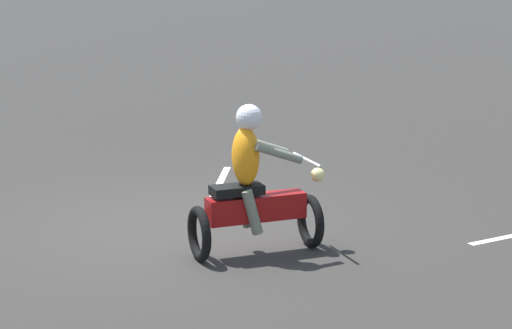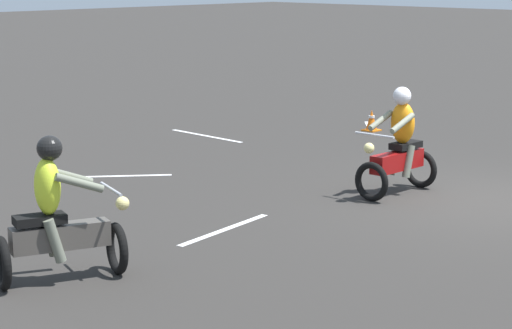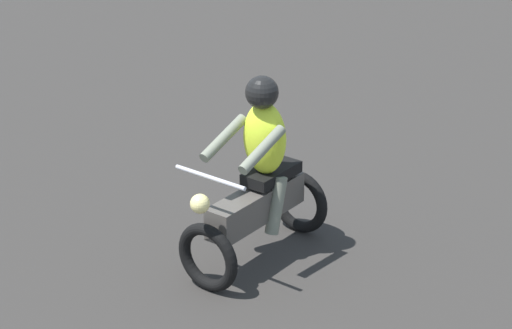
% 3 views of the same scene
% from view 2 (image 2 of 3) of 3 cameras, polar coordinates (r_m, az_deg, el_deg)
% --- Properties ---
extents(ground_plane, '(120.00, 120.00, 0.00)m').
position_cam_2_polar(ground_plane, '(15.36, 13.16, -2.04)').
color(ground_plane, '#2D2B28').
extents(motorcycle_rider_foreground, '(0.70, 1.51, 1.66)m').
position_cam_2_polar(motorcycle_rider_foreground, '(15.44, 8.17, 0.96)').
color(motorcycle_rider_foreground, black).
rests_on(motorcycle_rider_foreground, ground).
extents(motorcycle_rider_background, '(1.06, 1.55, 1.66)m').
position_cam_2_polar(motorcycle_rider_background, '(11.21, -11.34, -3.06)').
color(motorcycle_rider_background, black).
rests_on(motorcycle_rider_background, ground).
extents(traffic_cone_mid_left, '(0.32, 0.32, 0.45)m').
position_cam_2_polar(traffic_cone_mid_left, '(21.44, 6.62, 2.50)').
color(traffic_cone_mid_left, orange).
rests_on(traffic_cone_mid_left, ground).
extents(lane_stripe_e, '(2.16, 0.20, 0.01)m').
position_cam_2_polar(lane_stripe_e, '(20.70, -2.87, 1.65)').
color(lane_stripe_e, silver).
rests_on(lane_stripe_e, ground).
extents(lane_stripe_ne, '(1.46, 1.74, 0.01)m').
position_cam_2_polar(lane_stripe_ne, '(16.87, -8.54, -0.67)').
color(lane_stripe_ne, silver).
rests_on(lane_stripe_ne, ground).
extents(lane_stripe_n, '(0.42, 1.93, 0.01)m').
position_cam_2_polar(lane_stripe_n, '(13.35, -1.80, -3.73)').
color(lane_stripe_n, silver).
rests_on(lane_stripe_n, ground).
extents(lane_stripe_se, '(0.88, 0.97, 0.01)m').
position_cam_2_polar(lane_stripe_se, '(22.11, 6.45, 2.21)').
color(lane_stripe_se, silver).
rests_on(lane_stripe_se, ground).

